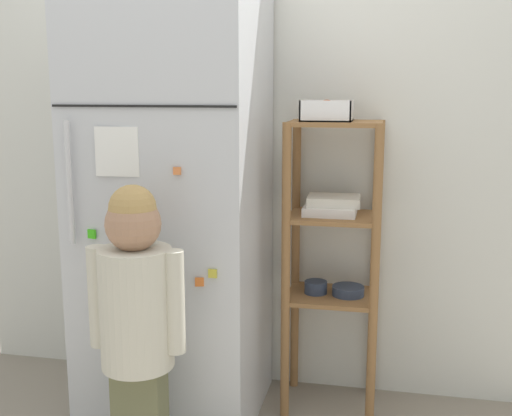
% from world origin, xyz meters
% --- Properties ---
extents(ground_plane, '(6.00, 6.00, 0.00)m').
position_xyz_m(ground_plane, '(0.00, 0.00, 0.00)').
color(ground_plane, gray).
extents(kitchen_wall_back, '(2.67, 0.03, 2.28)m').
position_xyz_m(kitchen_wall_back, '(0.00, 0.37, 1.14)').
color(kitchen_wall_back, silver).
rests_on(kitchen_wall_back, ground).
extents(refrigerator, '(0.67, 0.67, 1.78)m').
position_xyz_m(refrigerator, '(-0.26, 0.02, 0.89)').
color(refrigerator, silver).
rests_on(refrigerator, ground).
extents(child_standing, '(0.33, 0.25, 1.03)m').
position_xyz_m(child_standing, '(-0.23, -0.48, 0.62)').
color(child_standing, '#666645').
rests_on(child_standing, ground).
extents(pantry_shelf_unit, '(0.38, 0.31, 1.21)m').
position_xyz_m(pantry_shelf_unit, '(0.35, 0.18, 0.72)').
color(pantry_shelf_unit, olive).
rests_on(pantry_shelf_unit, ground).
extents(fruit_bin, '(0.20, 0.20, 0.08)m').
position_xyz_m(fruit_bin, '(0.32, 0.17, 1.24)').
color(fruit_bin, white).
rests_on(fruit_bin, pantry_shelf_unit).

